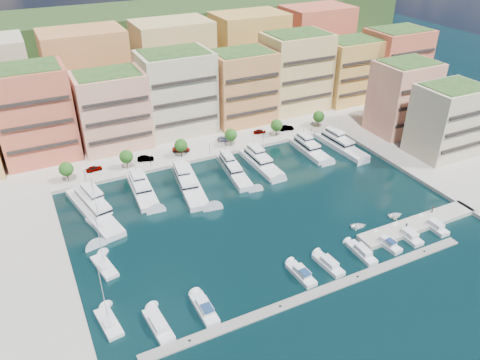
{
  "coord_description": "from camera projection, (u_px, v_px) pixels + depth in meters",
  "views": [
    {
      "loc": [
        -46.65,
        -83.12,
        64.6
      ],
      "look_at": [
        -2.42,
        6.16,
        6.0
      ],
      "focal_mm": 35.0,
      "sensor_mm": 36.0,
      "label": 1
    }
  ],
  "objects": [
    {
      "name": "cruiser_4",
      "position": [
        301.0,
        274.0,
        94.02
      ],
      "size": [
        2.88,
        7.84,
        2.66
      ],
      "color": "silver",
      "rests_on": "ground"
    },
    {
      "name": "apartment_1",
      "position": [
        35.0,
        114.0,
        130.86
      ],
      "size": [
        20.0,
        16.5,
        26.8
      ],
      "color": "#CF5B45",
      "rests_on": "north_quay"
    },
    {
      "name": "apartment_east_a",
      "position": [
        403.0,
        97.0,
        147.72
      ],
      "size": [
        18.0,
        14.5,
        22.8
      ],
      "color": "#E8AF81",
      "rests_on": "east_quay"
    },
    {
      "name": "backblock_1",
      "position": [
        88.0,
        76.0,
        154.28
      ],
      "size": [
        26.0,
        18.0,
        30.0
      ],
      "primitive_type": "cube",
      "color": "#E18B54",
      "rests_on": "north_quay"
    },
    {
      "name": "car_1",
      "position": [
        146.0,
        158.0,
        134.51
      ],
      "size": [
        4.94,
        3.05,
        1.54
      ],
      "primitive_type": "imported",
      "rotation": [
        0.0,
        0.0,
        1.24
      ],
      "color": "gray",
      "rests_on": "north_quay"
    },
    {
      "name": "tender_2",
      "position": [
        395.0,
        215.0,
        112.25
      ],
      "size": [
        4.0,
        3.1,
        0.76
      ],
      "primitive_type": "imported",
      "rotation": [
        0.0,
        0.0,
        1.44
      ],
      "color": "white",
      "rests_on": "ground"
    },
    {
      "name": "sailboat_1",
      "position": [
        105.0,
        267.0,
        96.3
      ],
      "size": [
        4.33,
        8.79,
        13.2
      ],
      "color": "silver",
      "rests_on": "ground"
    },
    {
      "name": "lamppost_2",
      "position": [
        210.0,
        146.0,
        136.95
      ],
      "size": [
        0.3,
        0.3,
        4.2
      ],
      "color": "black",
      "rests_on": "north_quay"
    },
    {
      "name": "backblock_2",
      "position": [
        174.0,
        64.0,
        165.75
      ],
      "size": [
        26.0,
        18.0,
        30.0
      ],
      "primitive_type": "cube",
      "color": "#DAAF73",
      "rests_on": "north_quay"
    },
    {
      "name": "tree_5",
      "position": [
        319.0,
        117.0,
        153.57
      ],
      "size": [
        3.8,
        3.8,
        5.65
      ],
      "color": "#473323",
      "rests_on": "north_quay"
    },
    {
      "name": "hillside",
      "position": [
        137.0,
        81.0,
        199.76
      ],
      "size": [
        240.0,
        40.0,
        58.0
      ],
      "primitive_type": "cube",
      "color": "#253C18",
      "rests_on": "ground"
    },
    {
      "name": "ground",
      "position": [
        260.0,
        210.0,
        114.79
      ],
      "size": [
        400.0,
        400.0,
        0.0
      ],
      "primitive_type": "plane",
      "color": "black",
      "rests_on": "ground"
    },
    {
      "name": "finger_pier",
      "position": [
        417.0,
        226.0,
        109.28
      ],
      "size": [
        32.0,
        5.0,
        2.0
      ],
      "primitive_type": "cube",
      "color": "#9E998E",
      "rests_on": "ground"
    },
    {
      "name": "cruiser_0",
      "position": [
        159.0,
        325.0,
        82.6
      ],
      "size": [
        3.57,
        9.0,
        2.55
      ],
      "color": "silver",
      "rests_on": "ground"
    },
    {
      "name": "apartment_7",
      "position": [
        395.0,
        62.0,
        177.25
      ],
      "size": [
        22.0,
        16.5,
        24.8
      ],
      "color": "#CF5B45",
      "rests_on": "north_quay"
    },
    {
      "name": "tender_1",
      "position": [
        395.0,
        218.0,
        111.31
      ],
      "size": [
        1.82,
        1.61,
        0.9
      ],
      "primitive_type": "imported",
      "rotation": [
        0.0,
        0.0,
        1.49
      ],
      "color": "beige",
      "rests_on": "ground"
    },
    {
      "name": "yacht_5",
      "position": [
        309.0,
        148.0,
        141.54
      ],
      "size": [
        5.05,
        16.73,
        7.3
      ],
      "color": "silver",
      "rests_on": "ground"
    },
    {
      "name": "tree_1",
      "position": [
        126.0,
        157.0,
        129.08
      ],
      "size": [
        3.8,
        3.8,
        5.65
      ],
      "color": "#473323",
      "rests_on": "north_quay"
    },
    {
      "name": "apartment_5",
      "position": [
        295.0,
        72.0,
        163.77
      ],
      "size": [
        22.0,
        16.5,
        26.8
      ],
      "color": "#DAAF73",
      "rests_on": "north_quay"
    },
    {
      "name": "tree_2",
      "position": [
        181.0,
        145.0,
        135.21
      ],
      "size": [
        3.8,
        3.8,
        5.65
      ],
      "color": "#473323",
      "rests_on": "north_quay"
    },
    {
      "name": "car_2",
      "position": [
        181.0,
        149.0,
        139.65
      ],
      "size": [
        5.82,
        4.28,
        1.47
      ],
      "primitive_type": "imported",
      "rotation": [
        0.0,
        0.0,
        1.18
      ],
      "color": "gray",
      "rests_on": "north_quay"
    },
    {
      "name": "cruiser_9",
      "position": [
        434.0,
        227.0,
        107.97
      ],
      "size": [
        2.58,
        7.15,
        2.55
      ],
      "color": "silver",
      "rests_on": "ground"
    },
    {
      "name": "cruiser_8",
      "position": [
        408.0,
        236.0,
        104.92
      ],
      "size": [
        2.74,
        7.25,
        2.55
      ],
      "color": "silver",
      "rests_on": "ground"
    },
    {
      "name": "lamppost_1",
      "position": [
        150.0,
        158.0,
        130.07
      ],
      "size": [
        0.3,
        0.3,
        4.2
      ],
      "color": "black",
      "rests_on": "north_quay"
    },
    {
      "name": "person_0",
      "position": [
        406.0,
        226.0,
        105.97
      ],
      "size": [
        0.62,
        0.73,
        1.69
      ],
      "primitive_type": "imported",
      "rotation": [
        0.0,
        0.0,
        1.99
      ],
      "color": "#212F43",
      "rests_on": "finger_pier"
    },
    {
      "name": "apartment_4",
      "position": [
        242.0,
        87.0,
        154.57
      ],
      "size": [
        20.0,
        15.5,
        23.8
      ],
      "color": "#E18B54",
      "rests_on": "north_quay"
    },
    {
      "name": "tree_4",
      "position": [
        277.0,
        125.0,
        147.45
      ],
      "size": [
        3.8,
        3.8,
        5.65
      ],
      "color": "#473323",
      "rests_on": "north_quay"
    },
    {
      "name": "sailboat_2",
      "position": [
        99.0,
        226.0,
        108.71
      ],
      "size": [
        5.1,
        9.0,
        13.2
      ],
      "color": "silver",
      "rests_on": "ground"
    },
    {
      "name": "lamppost_4",
      "position": [
        312.0,
        124.0,
        150.73
      ],
      "size": [
        0.3,
        0.3,
        4.2
      ],
      "color": "black",
      "rests_on": "north_quay"
    },
    {
      "name": "yacht_3",
      "position": [
        233.0,
        169.0,
        130.33
      ],
      "size": [
        6.31,
        20.35,
        7.3
      ],
      "color": "silver",
      "rests_on": "ground"
    },
    {
      "name": "yacht_6",
      "position": [
        339.0,
        144.0,
        144.02
      ],
      "size": [
        5.97,
        20.81,
        7.3
      ],
      "color": "silver",
      "rests_on": "ground"
    },
    {
      "name": "apartment_east_b",
      "position": [
        447.0,
        120.0,
        134.32
      ],
      "size": [
        18.0,
        14.5,
        20.8
      ],
      "color": "beige",
      "rests_on": "east_quay"
    },
    {
      "name": "car_5",
      "position": [
        286.0,
        128.0,
        152.9
      ],
      "size": [
        5.1,
        2.57,
        1.6
      ],
      "primitive_type": "imported",
      "rotation": [
        0.0,
        0.0,
        1.38
      ],
      "color": "gray",
      "rests_on": "north_quay"
    },
    {
      "name": "cruiser_6",
      "position": [
        362.0,
        253.0,
        99.88
      ],
      "size": [
        2.63,
        8.25,
        2.55
      ],
      "color": "silver",
      "rests_on": "ground"
    },
    {
      "name": "tree_3",
      "position": [
        231.0,
        135.0,
        141.33
      ],
      "size": [
        3.8,
        3.8,
        5.65
      ],
      "color": "#473323",
      "rests_on": "north_quay"
    },
    {
      "name": "cruiser_7",
      "position": [
        387.0,
        244.0,
        102.52
      ],
      "size": [
        3.11,
        7.36,
        2.66
      ],
      "color": "silver",
      "rests_on": "ground"
    },
    {
      "name": "car_3",
      "position": [
        226.0,
        139.0,
        145.97
      ],
      "size": [
        5.48,
        3.45,
        1.48
      ],
      "primitive_type": "imported",
      "rotation": [
        0.0,
        0.0,
        1.28
      ],
      "color": "gray",
      "rests_on": "north_quay"
    },
    {
      "name": "yacht_2",
      "position": [
        188.0,
        182.0,
        123.94
      ],
      "size": [
        8.11,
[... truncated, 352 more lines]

